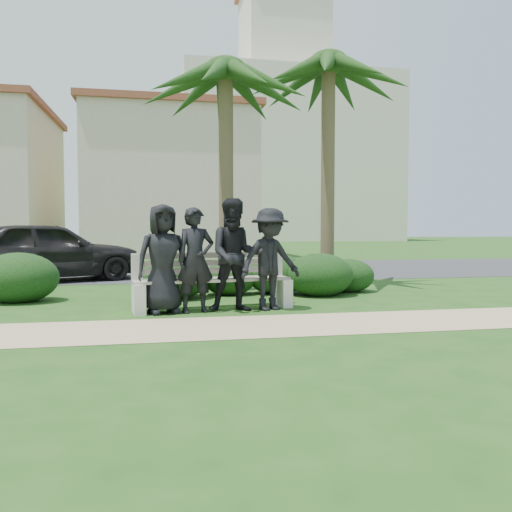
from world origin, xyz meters
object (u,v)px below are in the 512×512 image
(man_a, at_px, (163,259))
(palm_right, at_px, (329,66))
(car_a, at_px, (48,251))
(man_b, at_px, (196,260))
(park_bench, at_px, (213,284))
(man_d, at_px, (270,259))
(man_c, at_px, (236,255))
(palm_left, at_px, (226,73))

(man_a, height_order, palm_right, palm_right)
(man_a, xyz_separation_m, car_a, (-2.87, 5.47, -0.09))
(man_b, height_order, palm_right, palm_right)
(park_bench, bearing_deg, man_a, -169.69)
(park_bench, xyz_separation_m, man_b, (-0.31, -0.30, 0.43))
(man_d, distance_m, palm_right, 5.80)
(man_a, height_order, man_c, man_c)
(palm_right, bearing_deg, man_b, -135.32)
(palm_left, bearing_deg, palm_right, 9.14)
(man_d, bearing_deg, man_a, 161.18)
(man_c, xyz_separation_m, palm_right, (2.68, 3.29, 4.22))
(park_bench, height_order, man_c, man_c)
(park_bench, distance_m, man_c, 0.68)
(park_bench, distance_m, man_b, 0.61)
(park_bench, relative_size, car_a, 0.59)
(man_c, bearing_deg, man_d, 4.76)
(park_bench, bearing_deg, palm_left, 70.17)
(man_b, bearing_deg, car_a, 107.58)
(man_b, bearing_deg, man_a, 163.17)
(park_bench, bearing_deg, man_b, -144.39)
(palm_right, relative_size, car_a, 1.34)
(man_b, bearing_deg, man_d, -13.07)
(man_a, xyz_separation_m, man_d, (1.74, -0.01, -0.03))
(park_bench, height_order, palm_left, palm_left)
(man_a, xyz_separation_m, palm_right, (3.84, 3.26, 4.27))
(man_a, distance_m, palm_right, 6.61)
(palm_right, xyz_separation_m, car_a, (-6.71, 2.21, -4.36))
(man_b, relative_size, man_c, 0.92)
(man_b, xyz_separation_m, palm_right, (3.33, 3.29, 4.30))
(man_c, height_order, palm_right, palm_right)
(man_d, bearing_deg, car_a, 111.40)
(man_d, bearing_deg, park_bench, 144.54)
(man_a, distance_m, man_d, 1.74)
(man_a, bearing_deg, palm_left, 47.75)
(park_bench, distance_m, man_a, 0.98)
(palm_right, bearing_deg, man_d, -122.77)
(man_d, xyz_separation_m, palm_left, (-0.36, 2.87, 3.88))
(man_c, xyz_separation_m, palm_left, (0.22, 2.89, 3.80))
(man_b, bearing_deg, palm_left, 59.33)
(man_d, xyz_separation_m, car_a, (-4.60, 5.48, -0.06))
(man_a, relative_size, palm_left, 0.31)
(man_a, relative_size, man_b, 1.03)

